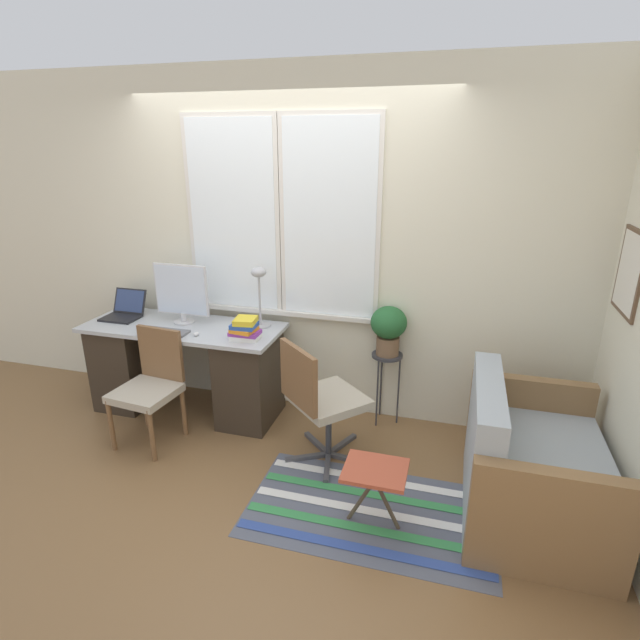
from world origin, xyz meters
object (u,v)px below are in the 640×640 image
(mouse, at_px, (196,334))
(book_stack, at_px, (245,329))
(laptop, at_px, (124,312))
(office_chair_swivel, at_px, (320,399))
(desk_chair_wooden, at_px, (150,384))
(couch_loveseat, at_px, (529,470))
(plant_stand, at_px, (387,363))
(desk_lamp, at_px, (259,285))
(keyboard, at_px, (164,332))
(potted_plant, at_px, (389,327))
(folding_stool, at_px, (375,475))
(monitor, at_px, (181,293))

(mouse, distance_m, book_stack, 0.39)
(laptop, bearing_deg, office_chair_swivel, -13.46)
(mouse, bearing_deg, office_chair_swivel, -11.75)
(desk_chair_wooden, height_order, couch_loveseat, desk_chair_wooden)
(couch_loveseat, distance_m, plant_stand, 1.29)
(mouse, height_order, desk_lamp, desk_lamp)
(laptop, relative_size, book_stack, 1.34)
(desk_lamp, bearing_deg, plant_stand, 5.29)
(keyboard, relative_size, desk_lamp, 0.80)
(mouse, xyz_separation_m, potted_plant, (1.40, 0.43, 0.05))
(office_chair_swivel, relative_size, couch_loveseat, 0.79)
(office_chair_swivel, height_order, folding_stool, office_chair_swivel)
(laptop, bearing_deg, keyboard, -23.88)
(potted_plant, height_order, folding_stool, potted_plant)
(keyboard, bearing_deg, potted_plant, 14.66)
(monitor, distance_m, couch_loveseat, 2.79)
(keyboard, height_order, desk_chair_wooden, desk_chair_wooden)
(laptop, height_order, keyboard, laptop)
(laptop, xyz_separation_m, folding_stool, (2.31, -0.97, -0.46))
(desk_lamp, distance_m, plant_stand, 1.17)
(office_chair_swivel, bearing_deg, couch_loveseat, -144.38)
(plant_stand, relative_size, folding_stool, 1.51)
(monitor, xyz_separation_m, office_chair_swivel, (1.28, -0.45, -0.53))
(keyboard, bearing_deg, plant_stand, 14.66)
(office_chair_swivel, bearing_deg, plant_stand, -76.65)
(desk_chair_wooden, distance_m, potted_plant, 1.83)
(desk_chair_wooden, bearing_deg, folding_stool, -8.58)
(book_stack, distance_m, folding_stool, 1.46)
(monitor, xyz_separation_m, keyboard, (-0.03, -0.25, -0.24))
(monitor, bearing_deg, desk_chair_wooden, -90.76)
(keyboard, distance_m, potted_plant, 1.73)
(monitor, height_order, desk_chair_wooden, monitor)
(monitor, distance_m, folding_stool, 2.12)
(book_stack, relative_size, office_chair_swivel, 0.25)
(couch_loveseat, bearing_deg, folding_stool, 113.15)
(desk_chair_wooden, height_order, folding_stool, desk_chair_wooden)
(potted_plant, bearing_deg, couch_loveseat, -39.25)
(book_stack, bearing_deg, laptop, 171.14)
(monitor, bearing_deg, potted_plant, 6.68)
(mouse, relative_size, couch_loveseat, 0.05)
(desk_lamp, height_order, office_chair_swivel, desk_lamp)
(desk_chair_wooden, bearing_deg, plant_stand, 29.58)
(office_chair_swivel, xyz_separation_m, couch_loveseat, (1.35, -0.16, -0.19))
(desk_lamp, height_order, folding_stool, desk_lamp)
(monitor, xyz_separation_m, book_stack, (0.63, -0.20, -0.17))
(folding_stool, bearing_deg, plant_stand, 95.79)
(book_stack, xyz_separation_m, plant_stand, (1.01, 0.39, -0.32))
(mouse, distance_m, couch_loveseat, 2.46)
(book_stack, relative_size, desk_chair_wooden, 0.26)
(desk_lamp, xyz_separation_m, office_chair_swivel, (0.65, -0.55, -0.61))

